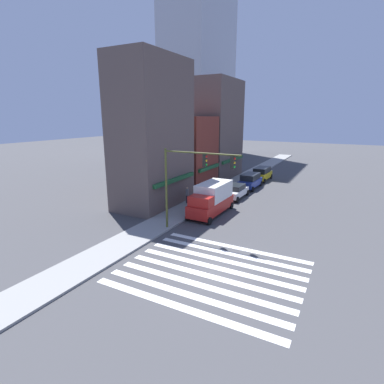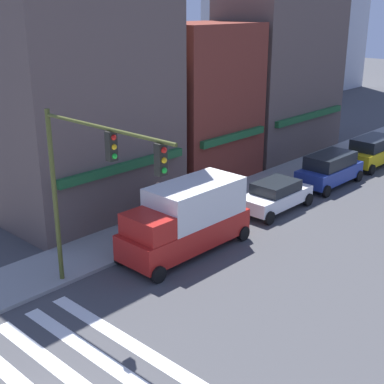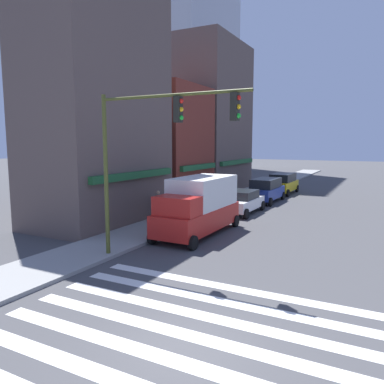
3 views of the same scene
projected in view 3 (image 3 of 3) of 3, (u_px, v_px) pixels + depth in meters
ground_plane at (185, 348)px, 8.92m from camera, size 200.00×200.00×0.00m
crosswalk_stripes at (185, 348)px, 8.92m from camera, size 8.48×10.80×0.01m
storefront_row at (170, 117)px, 29.72m from camera, size 25.78×5.30×15.05m
tower_distant at (190, 9)px, 63.83m from camera, size 19.80×10.93×54.95m
traffic_signal at (151, 140)px, 14.40m from camera, size 0.32×6.43×6.80m
box_truck_red at (199, 205)px, 19.78m from camera, size 6.23×2.42×3.04m
sedan_white at (242, 201)px, 25.81m from camera, size 4.42×2.02×1.59m
suv_blue at (266, 190)px, 30.72m from camera, size 4.73×2.12×1.94m
suv_yellow at (283, 183)px, 35.69m from camera, size 4.74×2.12×1.94m
pedestrian_orange_vest at (197, 198)px, 25.69m from camera, size 0.32×0.32×1.77m
pedestrian_grey_coat at (158, 204)px, 23.16m from camera, size 0.32×0.32×1.77m
fire_hydrant at (155, 226)px, 19.23m from camera, size 0.24×0.24×0.84m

